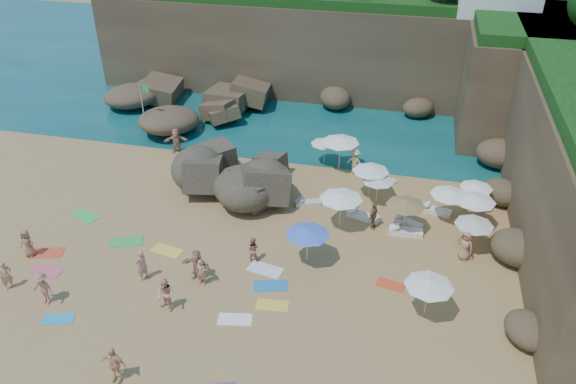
% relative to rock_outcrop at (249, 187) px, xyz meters
% --- Properties ---
extents(ground, '(120.00, 120.00, 0.00)m').
position_rel_rock_outcrop_xyz_m(ground, '(1.37, -6.12, 0.00)').
color(ground, tan).
rests_on(ground, ground).
extents(seawater, '(120.00, 120.00, 0.00)m').
position_rel_rock_outcrop_xyz_m(seawater, '(1.37, 23.88, 0.00)').
color(seawater, '#0C4751').
rests_on(seawater, ground).
extents(cliff_back, '(44.00, 8.00, 8.00)m').
position_rel_rock_outcrop_xyz_m(cliff_back, '(3.37, 18.88, 4.00)').
color(cliff_back, brown).
rests_on(cliff_back, ground).
extents(cliff_corner, '(10.00, 12.00, 8.00)m').
position_rel_rock_outcrop_xyz_m(cliff_corner, '(18.37, 13.88, 4.00)').
color(cliff_corner, brown).
rests_on(cliff_corner, ground).
extents(rock_promontory, '(12.00, 7.00, 2.00)m').
position_rel_rock_outcrop_xyz_m(rock_promontory, '(-9.63, 9.88, 0.00)').
color(rock_promontory, brown).
rests_on(rock_promontory, ground).
extents(marina_masts, '(3.10, 0.10, 6.00)m').
position_rel_rock_outcrop_xyz_m(marina_masts, '(-15.13, 23.88, 3.00)').
color(marina_masts, white).
rests_on(marina_masts, ground).
extents(rock_outcrop, '(7.29, 5.63, 2.80)m').
position_rel_rock_outcrop_xyz_m(rock_outcrop, '(0.00, 0.00, 0.00)').
color(rock_outcrop, brown).
rests_on(rock_outcrop, ground).
extents(flag_pole, '(0.84, 0.28, 4.35)m').
position_rel_rock_outcrop_xyz_m(flag_pole, '(-9.81, 5.51, 2.78)').
color(flag_pole, silver).
rests_on(flag_pole, ground).
extents(parasol_0, '(1.99, 1.99, 1.88)m').
position_rel_rock_outcrop_xyz_m(parasol_0, '(8.36, 0.07, 1.73)').
color(parasol_0, silver).
rests_on(parasol_0, ground).
extents(parasol_1, '(1.99, 1.99, 1.88)m').
position_rel_rock_outcrop_xyz_m(parasol_1, '(4.24, 4.39, 1.73)').
color(parasol_1, silver).
rests_on(parasol_1, ground).
extents(parasol_2, '(2.64, 2.64, 2.49)m').
position_rel_rock_outcrop_xyz_m(parasol_2, '(5.39, 3.83, 2.29)').
color(parasol_2, silver).
rests_on(parasol_2, ground).
extents(parasol_3, '(1.99, 1.99, 1.88)m').
position_rel_rock_outcrop_xyz_m(parasol_3, '(14.25, 0.66, 1.73)').
color(parasol_3, silver).
rests_on(parasol_3, ground).
extents(parasol_4, '(2.29, 2.29, 2.16)m').
position_rel_rock_outcrop_xyz_m(parasol_4, '(12.62, -0.96, 1.99)').
color(parasol_4, silver).
rests_on(parasol_4, ground).
extents(parasol_5, '(2.32, 2.32, 2.20)m').
position_rel_rock_outcrop_xyz_m(parasol_5, '(7.81, 0.77, 2.01)').
color(parasol_5, silver).
rests_on(parasol_5, ground).
extents(parasol_6, '(2.28, 2.28, 2.15)m').
position_rel_rock_outcrop_xyz_m(parasol_6, '(10.18, -2.67, 1.98)').
color(parasol_6, silver).
rests_on(parasol_6, ground).
extents(parasol_7, '(2.29, 2.29, 2.17)m').
position_rel_rock_outcrop_xyz_m(parasol_7, '(14.09, -1.33, 1.99)').
color(parasol_7, silver).
rests_on(parasol_7, ground).
extents(parasol_8, '(2.13, 2.13, 2.01)m').
position_rel_rock_outcrop_xyz_m(parasol_8, '(13.92, -3.62, 1.85)').
color(parasol_8, silver).
rests_on(parasol_8, ground).
extents(parasol_9, '(2.53, 2.53, 2.39)m').
position_rel_rock_outcrop_xyz_m(parasol_9, '(6.51, -3.14, 2.19)').
color(parasol_9, silver).
rests_on(parasol_9, ground).
extents(parasol_10, '(2.36, 2.36, 2.24)m').
position_rel_rock_outcrop_xyz_m(parasol_10, '(5.30, -6.81, 2.05)').
color(parasol_10, silver).
rests_on(parasol_10, ground).
extents(parasol_11, '(2.34, 2.34, 2.21)m').
position_rel_rock_outcrop_xyz_m(parasol_11, '(11.62, -9.47, 2.03)').
color(parasol_11, silver).
rests_on(parasol_11, ground).
extents(lounger_0, '(1.69, 1.09, 0.25)m').
position_rel_rock_outcrop_xyz_m(lounger_0, '(4.21, -1.16, 0.12)').
color(lounger_0, silver).
rests_on(lounger_0, ground).
extents(lounger_1, '(1.79, 1.36, 0.27)m').
position_rel_rock_outcrop_xyz_m(lounger_1, '(10.46, -1.90, 0.13)').
color(lounger_1, silver).
rests_on(lounger_1, ground).
extents(lounger_2, '(1.56, 1.29, 0.24)m').
position_rel_rock_outcrop_xyz_m(lounger_2, '(8.74, 2.44, 0.12)').
color(lounger_2, silver).
rests_on(lounger_2, ground).
extents(lounger_3, '(2.08, 1.15, 0.31)m').
position_rel_rock_outcrop_xyz_m(lounger_3, '(7.79, -1.89, 0.15)').
color(lounger_3, silver).
rests_on(lounger_3, ground).
extents(lounger_4, '(1.94, 0.92, 0.29)m').
position_rel_rock_outcrop_xyz_m(lounger_4, '(12.05, -0.25, 0.15)').
color(lounger_4, white).
rests_on(lounger_4, ground).
extents(lounger_5, '(1.97, 0.75, 0.30)m').
position_rel_rock_outcrop_xyz_m(lounger_5, '(10.38, -2.92, 0.15)').
color(lounger_5, white).
rests_on(lounger_5, ground).
extents(towel_0, '(1.62, 1.15, 0.03)m').
position_rel_rock_outcrop_xyz_m(towel_0, '(-5.43, -13.77, 0.01)').
color(towel_0, '#279DD3').
rests_on(towel_0, ground).
extents(towel_1, '(1.71, 0.94, 0.03)m').
position_rel_rock_outcrop_xyz_m(towel_1, '(-8.04, -10.72, 0.01)').
color(towel_1, '#E1576C').
rests_on(towel_1, ground).
extents(towel_3, '(2.03, 1.48, 0.03)m').
position_rel_rock_outcrop_xyz_m(towel_3, '(-5.11, -7.39, 0.02)').
color(towel_3, green).
rests_on(towel_3, ground).
extents(towel_4, '(1.88, 1.18, 0.03)m').
position_rel_rock_outcrop_xyz_m(towel_4, '(-2.52, -7.62, 0.02)').
color(towel_4, yellow).
rests_on(towel_4, ground).
extents(towel_5, '(2.02, 1.28, 0.03)m').
position_rel_rock_outcrop_xyz_m(towel_5, '(3.26, -7.93, 0.02)').
color(towel_5, white).
rests_on(towel_5, ground).
extents(towel_7, '(2.00, 1.37, 0.03)m').
position_rel_rock_outcrop_xyz_m(towel_7, '(-8.95, -9.33, 0.02)').
color(towel_7, '#E94729').
rests_on(towel_7, ground).
extents(towel_8, '(1.91, 1.33, 0.03)m').
position_rel_rock_outcrop_xyz_m(towel_8, '(3.87, -9.13, 0.02)').
color(towel_8, '#217BB5').
rests_on(towel_8, ground).
extents(towel_10, '(1.57, 0.97, 0.03)m').
position_rel_rock_outcrop_xyz_m(towel_10, '(9.88, -7.64, 0.01)').
color(towel_10, '#D74822').
rests_on(towel_10, ground).
extents(towel_11, '(2.03, 1.51, 0.03)m').
position_rel_rock_outcrop_xyz_m(towel_11, '(-8.82, -5.54, 0.02)').
color(towel_11, green).
rests_on(towel_11, ground).
extents(towel_12, '(1.68, 0.96, 0.03)m').
position_rel_rock_outcrop_xyz_m(towel_12, '(4.32, -10.50, 0.01)').
color(towel_12, yellow).
rests_on(towel_12, ground).
extents(towel_13, '(1.75, 1.10, 0.03)m').
position_rel_rock_outcrop_xyz_m(towel_13, '(2.83, -11.85, 0.01)').
color(towel_13, white).
rests_on(towel_13, ground).
extents(person_stand_0, '(0.67, 0.72, 1.65)m').
position_rel_rock_outcrop_xyz_m(person_stand_0, '(-9.07, -12.35, 0.82)').
color(person_stand_0, tan).
rests_on(person_stand_0, ground).
extents(person_stand_1, '(0.73, 0.57, 1.48)m').
position_rel_rock_outcrop_xyz_m(person_stand_1, '(2.40, -7.28, 0.74)').
color(person_stand_1, '#BA6C5D').
rests_on(person_stand_1, ground).
extents(person_stand_2, '(1.29, 0.85, 1.86)m').
position_rel_rock_outcrop_xyz_m(person_stand_2, '(6.53, 3.49, 0.93)').
color(person_stand_2, '#E9C784').
rests_on(person_stand_2, ground).
extents(person_stand_3, '(0.74, 1.09, 1.72)m').
position_rel_rock_outcrop_xyz_m(person_stand_3, '(8.43, -2.74, 0.86)').
color(person_stand_3, olive).
rests_on(person_stand_3, ground).
extents(person_stand_4, '(0.98, 0.81, 1.76)m').
position_rel_rock_outcrop_xyz_m(person_stand_4, '(13.55, -4.53, 0.88)').
color(person_stand_4, tan).
rests_on(person_stand_4, ground).
extents(person_stand_5, '(1.82, 1.06, 1.89)m').
position_rel_rock_outcrop_xyz_m(person_stand_5, '(-6.61, 3.62, 0.95)').
color(person_stand_5, tan).
rests_on(person_stand_5, ground).
extents(person_stand_6, '(0.66, 0.78, 1.82)m').
position_rel_rock_outcrop_xyz_m(person_stand_6, '(-2.73, -10.09, 0.91)').
color(person_stand_6, tan).
rests_on(person_stand_6, ground).
extents(person_lie_0, '(1.45, 1.98, 0.48)m').
position_rel_rock_outcrop_xyz_m(person_lie_0, '(-6.61, -12.89, 0.24)').
color(person_lie_0, '#C07160').
rests_on(person_lie_0, ground).
extents(person_lie_1, '(1.14, 1.88, 0.45)m').
position_rel_rock_outcrop_xyz_m(person_lie_1, '(-0.94, -16.38, 0.23)').
color(person_lie_1, '#F2BE89').
rests_on(person_lie_1, ground).
extents(person_lie_2, '(0.82, 1.65, 0.44)m').
position_rel_rock_outcrop_xyz_m(person_lie_2, '(-9.67, -9.73, 0.22)').
color(person_lie_2, '#8C6846').
rests_on(person_lie_2, ground).
extents(person_lie_3, '(1.86, 1.97, 0.47)m').
position_rel_rock_outcrop_xyz_m(person_lie_3, '(0.05, -9.43, 0.23)').
color(person_lie_3, tan).
rests_on(person_lie_3, ground).
extents(person_lie_4, '(0.65, 1.53, 0.36)m').
position_rel_rock_outcrop_xyz_m(person_lie_4, '(0.40, -9.79, 0.18)').
color(person_lie_4, tan).
rests_on(person_lie_4, ground).
extents(person_lie_5, '(1.54, 2.07, 0.71)m').
position_rel_rock_outcrop_xyz_m(person_lie_5, '(-0.57, -11.98, 0.35)').
color(person_lie_5, '#EAA285').
rests_on(person_lie_5, ground).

